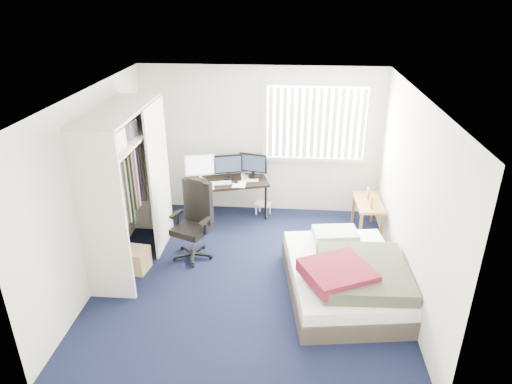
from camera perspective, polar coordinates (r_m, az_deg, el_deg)
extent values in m
plane|color=black|center=(6.38, -0.77, -10.40)|extent=(4.20, 4.20, 0.00)
plane|color=silver|center=(7.70, 0.64, 6.37)|extent=(4.00, 0.00, 4.00)
plane|color=silver|center=(3.95, -3.78, -12.90)|extent=(4.00, 0.00, 4.00)
plane|color=silver|center=(6.25, -19.40, 0.49)|extent=(0.00, 4.20, 4.20)
plane|color=silver|center=(5.92, 18.82, -0.79)|extent=(0.00, 4.20, 4.20)
plane|color=white|center=(5.35, -0.92, 12.11)|extent=(4.20, 4.20, 0.00)
cube|color=white|center=(7.58, 7.53, 8.62)|extent=(1.60, 0.02, 1.20)
cube|color=beige|center=(7.40, 7.81, 13.24)|extent=(1.72, 0.06, 0.06)
cube|color=beige|center=(7.74, 7.28, 4.07)|extent=(1.72, 0.06, 0.06)
cube|color=white|center=(7.52, 7.55, 8.49)|extent=(1.60, 0.04, 1.16)
cube|color=beige|center=(5.71, -18.71, -3.43)|extent=(0.60, 0.04, 2.20)
cube|color=beige|center=(7.24, -13.46, 3.19)|extent=(0.60, 0.04, 2.20)
cube|color=beige|center=(6.10, -16.96, 9.73)|extent=(0.60, 1.80, 0.04)
cube|color=beige|center=(6.20, -16.53, 6.35)|extent=(0.56, 1.74, 0.03)
cylinder|color=silver|center=(6.24, -16.40, 5.30)|extent=(0.03, 1.72, 0.03)
cube|color=#26262B|center=(6.31, -16.22, 1.14)|extent=(0.38, 1.10, 0.90)
cube|color=beige|center=(6.74, -11.98, 1.75)|extent=(0.03, 0.90, 2.20)
cube|color=white|center=(5.77, -18.20, 6.19)|extent=(0.38, 0.30, 0.24)
cube|color=gray|center=(6.21, -16.51, 7.58)|extent=(0.34, 0.28, 0.22)
cube|color=black|center=(7.63, -3.66, 1.25)|extent=(1.46, 0.98, 0.04)
cylinder|color=black|center=(7.49, -7.93, -2.21)|extent=(0.04, 0.04, 0.62)
cylinder|color=black|center=(7.94, -8.22, -0.60)|extent=(0.04, 0.04, 0.62)
cylinder|color=black|center=(7.64, 1.21, -1.39)|extent=(0.04, 0.04, 0.62)
cylinder|color=black|center=(8.09, 0.41, 0.14)|extent=(0.04, 0.04, 0.62)
cube|color=white|center=(7.57, -7.06, 3.38)|extent=(0.49, 0.17, 0.36)
cube|color=white|center=(7.57, -7.06, 3.38)|extent=(0.43, 0.13, 0.31)
cube|color=black|center=(7.63, -3.50, 3.52)|extent=(0.47, 0.16, 0.32)
cube|color=#1E2838|center=(7.63, -3.50, 3.52)|extent=(0.41, 0.13, 0.27)
cube|color=black|center=(7.66, -0.35, 3.66)|extent=(0.47, 0.16, 0.32)
cube|color=#1E2838|center=(7.66, -0.35, 3.66)|extent=(0.41, 0.13, 0.27)
cube|color=white|center=(7.52, -4.58, 1.10)|extent=(0.42, 0.25, 0.02)
cube|color=black|center=(7.55, -2.56, 1.29)|extent=(0.09, 0.11, 0.02)
cylinder|color=silver|center=(7.59, -1.63, 1.98)|extent=(0.08, 0.08, 0.16)
cube|color=white|center=(7.62, -3.67, 1.40)|extent=(0.37, 0.35, 0.00)
cube|color=black|center=(6.81, -7.91, -7.61)|extent=(0.71, 0.71, 0.11)
cylinder|color=silver|center=(6.71, -8.00, -6.23)|extent=(0.05, 0.05, 0.36)
cube|color=black|center=(6.61, -8.10, -4.67)|extent=(0.60, 0.60, 0.09)
cube|color=black|center=(6.59, -7.26, -1.12)|extent=(0.46, 0.26, 0.64)
cube|color=black|center=(6.48, -7.38, 1.06)|extent=(0.29, 0.21, 0.15)
cube|color=black|center=(6.65, -9.94, -2.73)|extent=(0.16, 0.26, 0.04)
cube|color=black|center=(6.39, -6.39, -3.68)|extent=(0.16, 0.26, 0.04)
cube|color=white|center=(7.86, 0.88, -1.47)|extent=(0.33, 0.30, 0.03)
cylinder|color=white|center=(7.89, 0.01, -2.22)|extent=(0.03, 0.03, 0.19)
cylinder|color=white|center=(8.01, 0.48, -1.82)|extent=(0.03, 0.03, 0.19)
cylinder|color=white|center=(7.81, 1.28, -2.52)|extent=(0.03, 0.03, 0.19)
cylinder|color=white|center=(7.93, 1.73, -2.11)|extent=(0.03, 0.03, 0.19)
cube|color=brown|center=(7.38, 13.89, -1.29)|extent=(0.43, 0.81, 0.04)
cube|color=brown|center=(7.16, 12.92, -4.49)|extent=(0.04, 0.04, 0.51)
cube|color=brown|center=(7.78, 12.08, -1.94)|extent=(0.04, 0.04, 0.51)
cube|color=brown|center=(7.22, 15.41, -4.50)|extent=(0.04, 0.04, 0.51)
cube|color=brown|center=(7.84, 14.38, -1.97)|extent=(0.04, 0.04, 0.51)
cube|color=brown|center=(7.17, 14.23, -1.12)|extent=(0.02, 0.14, 0.18)
cube|color=brown|center=(7.44, 13.82, -0.13)|extent=(0.02, 0.14, 0.18)
cube|color=#3D352C|center=(6.12, 10.96, -11.23)|extent=(1.65, 2.05, 0.24)
cube|color=white|center=(6.00, 11.11, -9.70)|extent=(1.60, 2.00, 0.17)
cube|color=silver|center=(6.46, 9.87, -5.32)|extent=(0.65, 0.48, 0.14)
cube|color=#313729|center=(5.76, 13.28, -9.75)|extent=(1.09, 1.20, 0.18)
cube|color=#590F14|center=(5.55, 10.11, -9.92)|extent=(0.98, 0.96, 0.16)
cube|color=tan|center=(6.64, -15.23, -8.12)|extent=(0.48, 0.38, 0.33)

